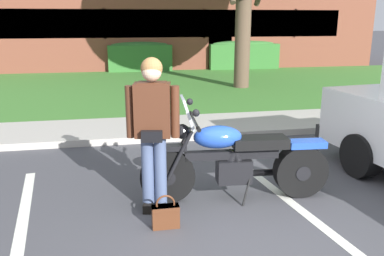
{
  "coord_description": "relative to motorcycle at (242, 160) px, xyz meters",
  "views": [
    {
      "loc": [
        -1.38,
        -3.21,
        2.08
      ],
      "look_at": [
        -0.52,
        1.26,
        0.85
      ],
      "focal_mm": 37.64,
      "sensor_mm": 36.0,
      "label": 1
    }
  ],
  "objects": [
    {
      "name": "curb_strip",
      "position": [
        -0.04,
        2.54,
        -0.43
      ],
      "size": [
        60.0,
        0.2,
        0.12
      ],
      "primitive_type": "cube",
      "color": "#ADA89E",
      "rests_on": "ground"
    },
    {
      "name": "motorcycle",
      "position": [
        0.0,
        0.0,
        0.0
      ],
      "size": [
        2.24,
        0.82,
        1.26
      ],
      "color": "black",
      "rests_on": "ground"
    },
    {
      "name": "handbag",
      "position": [
        -0.98,
        -0.53,
        -0.34
      ],
      "size": [
        0.28,
        0.13,
        0.36
      ],
      "color": "#562D19",
      "rests_on": "ground"
    },
    {
      "name": "hedge_center_left",
      "position": [
        3.98,
        12.47,
        0.16
      ],
      "size": [
        3.0,
        0.9,
        1.24
      ],
      "color": "#336B2D",
      "rests_on": "ground"
    },
    {
      "name": "rider_person",
      "position": [
        -1.05,
        -0.09,
        0.5
      ],
      "size": [
        0.57,
        0.34,
        1.7
      ],
      "color": "black",
      "rests_on": "ground"
    },
    {
      "name": "hedge_left",
      "position": [
        -0.4,
        12.47,
        0.16
      ],
      "size": [
        2.56,
        0.9,
        1.24
      ],
      "color": "#336B2D",
      "rests_on": "ground"
    },
    {
      "name": "stall_stripe_1",
      "position": [
        0.62,
        -0.86,
        -0.49
      ],
      "size": [
        0.67,
        4.38,
        0.01
      ],
      "primitive_type": "cube",
      "rotation": [
        0.0,
        0.0,
        0.13
      ],
      "color": "silver",
      "rests_on": "ground"
    },
    {
      "name": "brick_building",
      "position": [
        -1.73,
        18.21,
        1.37
      ],
      "size": [
        23.68,
        11.88,
        3.72
      ],
      "color": "brown",
      "rests_on": "ground"
    },
    {
      "name": "grass_lawn",
      "position": [
        -0.04,
        8.27,
        -0.46
      ],
      "size": [
        60.0,
        8.27,
        0.06
      ],
      "primitive_type": "cube",
      "color": "#3D752D",
      "rests_on": "ground"
    },
    {
      "name": "concrete_walk",
      "position": [
        -0.04,
        3.39,
        -0.45
      ],
      "size": [
        60.0,
        1.5,
        0.08
      ],
      "primitive_type": "cube",
      "color": "#ADA89E",
      "rests_on": "ground"
    },
    {
      "name": "ground_plane",
      "position": [
        -0.04,
        -1.06,
        -0.49
      ],
      "size": [
        140.0,
        140.0,
        0.0
      ],
      "primitive_type": "plane",
      "color": "#424247"
    }
  ]
}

